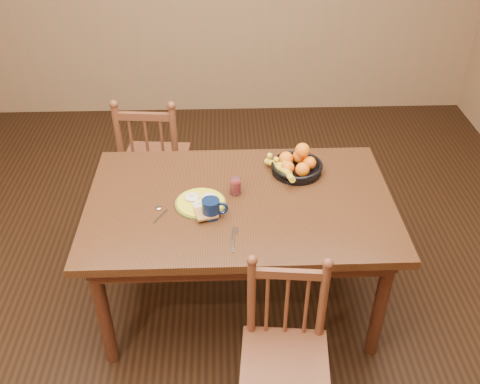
{
  "coord_description": "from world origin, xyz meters",
  "views": [
    {
      "loc": [
        -0.08,
        -2.23,
        2.42
      ],
      "look_at": [
        0.0,
        0.0,
        0.8
      ],
      "focal_mm": 40.0,
      "sensor_mm": 36.0,
      "label": 1
    }
  ],
  "objects_px": {
    "chair_near": "(285,354)",
    "breakfast_plate": "(201,203)",
    "coffee_mug": "(212,208)",
    "fruit_bowl": "(296,165)",
    "chair_far": "(154,160)",
    "dining_table": "(240,213)"
  },
  "relations": [
    {
      "from": "coffee_mug",
      "to": "chair_far",
      "type": "bearing_deg",
      "value": 112.43
    },
    {
      "from": "dining_table",
      "to": "breakfast_plate",
      "type": "height_order",
      "value": "breakfast_plate"
    },
    {
      "from": "coffee_mug",
      "to": "fruit_bowl",
      "type": "relative_size",
      "value": 0.41
    },
    {
      "from": "dining_table",
      "to": "coffee_mug",
      "type": "height_order",
      "value": "coffee_mug"
    },
    {
      "from": "chair_far",
      "to": "breakfast_plate",
      "type": "height_order",
      "value": "chair_far"
    },
    {
      "from": "chair_far",
      "to": "fruit_bowl",
      "type": "bearing_deg",
      "value": 150.35
    },
    {
      "from": "chair_near",
      "to": "breakfast_plate",
      "type": "height_order",
      "value": "chair_near"
    },
    {
      "from": "chair_far",
      "to": "fruit_bowl",
      "type": "height_order",
      "value": "chair_far"
    },
    {
      "from": "dining_table",
      "to": "chair_far",
      "type": "relative_size",
      "value": 1.68
    },
    {
      "from": "chair_near",
      "to": "breakfast_plate",
      "type": "distance_m",
      "value": 0.86
    },
    {
      "from": "coffee_mug",
      "to": "fruit_bowl",
      "type": "distance_m",
      "value": 0.61
    },
    {
      "from": "chair_far",
      "to": "coffee_mug",
      "type": "distance_m",
      "value": 1.12
    },
    {
      "from": "dining_table",
      "to": "coffee_mug",
      "type": "xyz_separation_m",
      "value": [
        -0.14,
        -0.13,
        0.14
      ]
    },
    {
      "from": "chair_far",
      "to": "breakfast_plate",
      "type": "bearing_deg",
      "value": 116.38
    },
    {
      "from": "coffee_mug",
      "to": "fruit_bowl",
      "type": "xyz_separation_m",
      "value": [
        0.47,
        0.39,
        -0.0
      ]
    },
    {
      "from": "breakfast_plate",
      "to": "fruit_bowl",
      "type": "relative_size",
      "value": 0.92
    },
    {
      "from": "dining_table",
      "to": "fruit_bowl",
      "type": "bearing_deg",
      "value": 38.16
    },
    {
      "from": "chair_far",
      "to": "coffee_mug",
      "type": "xyz_separation_m",
      "value": [
        0.41,
        -0.99,
        0.34
      ]
    },
    {
      "from": "chair_far",
      "to": "coffee_mug",
      "type": "height_order",
      "value": "chair_far"
    },
    {
      "from": "chair_near",
      "to": "fruit_bowl",
      "type": "relative_size",
      "value": 2.66
    },
    {
      "from": "dining_table",
      "to": "coffee_mug",
      "type": "relative_size",
      "value": 12.02
    },
    {
      "from": "chair_near",
      "to": "coffee_mug",
      "type": "distance_m",
      "value": 0.77
    }
  ]
}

